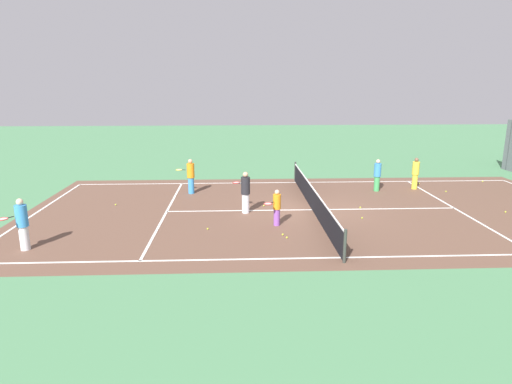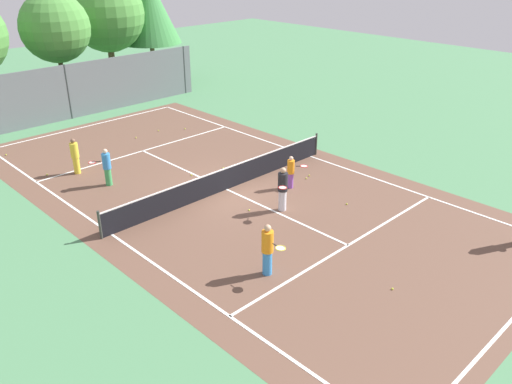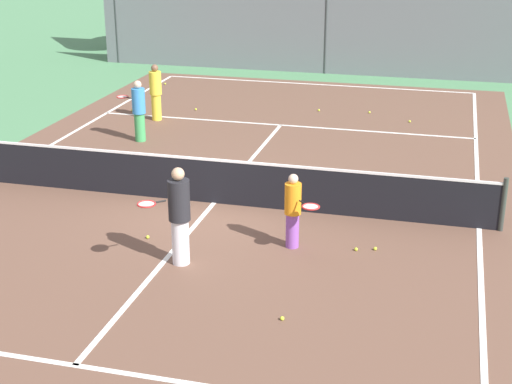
# 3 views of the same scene
# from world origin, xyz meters

# --- Properties ---
(ground_plane) EXTENTS (80.00, 80.00, 0.00)m
(ground_plane) POSITION_xyz_m (0.00, 0.00, 0.00)
(ground_plane) COLOR #4C8456
(court_surface) EXTENTS (13.00, 25.00, 0.01)m
(court_surface) POSITION_xyz_m (0.00, 0.00, 0.00)
(court_surface) COLOR brown
(court_surface) RESTS_ON ground_plane
(tennis_net) EXTENTS (11.90, 0.10, 1.10)m
(tennis_net) POSITION_xyz_m (0.00, 0.00, 0.51)
(tennis_net) COLOR #333833
(tennis_net) RESTS_ON ground_plane
(perimeter_fence) EXTENTS (18.00, 0.12, 3.20)m
(perimeter_fence) POSITION_xyz_m (0.00, 14.00, 1.60)
(perimeter_fence) COLOR slate
(perimeter_fence) RESTS_ON ground_plane
(player_0) EXTENTS (0.36, 0.36, 1.67)m
(player_0) POSITION_xyz_m (-3.71, 6.06, 0.85)
(player_0) COLOR yellow
(player_0) RESTS_ON ground_plane
(player_1) EXTENTS (0.86, 0.82, 1.80)m
(player_1) POSITION_xyz_m (0.31, -2.97, 0.93)
(player_1) COLOR silver
(player_1) RESTS_ON ground_plane
(player_4) EXTENTS (0.93, 0.58, 1.66)m
(player_4) POSITION_xyz_m (-3.35, 3.91, 0.86)
(player_4) COLOR #3FA559
(player_4) RESTS_ON ground_plane
(player_5) EXTENTS (0.79, 0.77, 1.44)m
(player_5) POSITION_xyz_m (2.11, -1.79, 0.75)
(player_5) COLOR purple
(player_5) RESTS_ON ground_plane
(tennis_ball_0) EXTENTS (0.07, 0.07, 0.07)m
(tennis_ball_0) POSITION_xyz_m (-5.20, 10.61, 0.03)
(tennis_ball_0) COLOR #CCE533
(tennis_ball_0) RESTS_ON ground_plane
(tennis_ball_1) EXTENTS (0.07, 0.07, 0.07)m
(tennis_ball_1) POSITION_xyz_m (-4.83, 6.80, 0.03)
(tennis_ball_1) COLOR #CCE533
(tennis_ball_1) RESTS_ON ground_plane
(tennis_ball_2) EXTENTS (0.07, 0.07, 0.07)m
(tennis_ball_2) POSITION_xyz_m (1.40, 1.83, 0.03)
(tennis_ball_2) COLOR #CCE533
(tennis_ball_2) RESTS_ON ground_plane
(tennis_ball_3) EXTENTS (0.07, 0.07, 0.07)m
(tennis_ball_3) POSITION_xyz_m (3.62, 7.67, 0.03)
(tennis_ball_3) COLOR #CCE533
(tennis_ball_3) RESTS_ON ground_plane
(tennis_ball_4) EXTENTS (0.07, 0.07, 0.07)m
(tennis_ball_4) POSITION_xyz_m (0.79, 8.29, 0.03)
(tennis_ball_4) COLOR #CCE533
(tennis_ball_4) RESTS_ON ground_plane
(tennis_ball_5) EXTENTS (0.07, 0.07, 0.07)m
(tennis_ball_5) POSITION_xyz_m (3.28, -1.65, 0.03)
(tennis_ball_5) COLOR #CCE533
(tennis_ball_5) RESTS_ON ground_plane
(tennis_ball_6) EXTENTS (0.07, 0.07, 0.07)m
(tennis_ball_6) POSITION_xyz_m (-0.18, 2.19, 0.03)
(tennis_ball_6) COLOR #CCE533
(tennis_ball_6) RESTS_ON ground_plane
(tennis_ball_7) EXTENTS (0.07, 0.07, 0.07)m
(tennis_ball_7) POSITION_xyz_m (2.51, -4.46, 0.03)
(tennis_ball_7) COLOR #CCE533
(tennis_ball_7) RESTS_ON ground_plane
(tennis_ball_8) EXTENTS (0.07, 0.07, 0.07)m
(tennis_ball_8) POSITION_xyz_m (3.62, -1.54, 0.03)
(tennis_ball_8) COLOR #CCE533
(tennis_ball_8) RESTS_ON ground_plane
(tennis_ball_9) EXTENTS (0.07, 0.07, 0.07)m
(tennis_ball_9) POSITION_xyz_m (-0.67, -2.11, 0.03)
(tennis_ball_9) COLOR #CCE533
(tennis_ball_9) RESTS_ON ground_plane
(tennis_ball_10) EXTENTS (0.07, 0.07, 0.07)m
(tennis_ball_10) POSITION_xyz_m (2.35, 8.43, 0.03)
(tennis_ball_10) COLOR #CCE533
(tennis_ball_10) RESTS_ON ground_plane
(tennis_ball_12) EXTENTS (0.07, 0.07, 0.07)m
(tennis_ball_12) POSITION_xyz_m (-2.95, 7.43, 0.03)
(tennis_ball_12) COLOR #CCE533
(tennis_ball_12) RESTS_ON ground_plane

